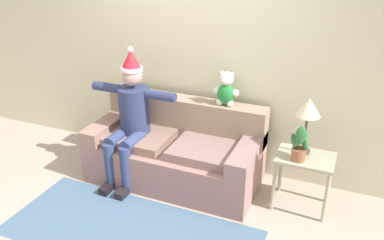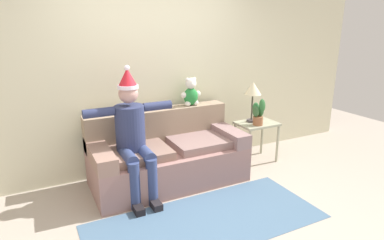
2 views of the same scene
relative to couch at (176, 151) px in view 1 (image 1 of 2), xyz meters
name	(u,v)px [view 1 (image 1 of 2)]	position (x,y,z in m)	size (l,w,h in m)	color
ground_plane	(131,230)	(0.00, -1.03, -0.34)	(10.00, 10.00, 0.00)	#AC9F91
back_wall	(194,53)	(0.00, 0.52, 1.01)	(7.00, 0.10, 2.70)	beige
couch	(176,151)	(0.00, 0.00, 0.00)	(1.90, 0.90, 0.89)	#99706A
person_seated	(130,116)	(-0.48, -0.17, 0.43)	(1.02, 0.77, 1.52)	navy
teddy_bear	(226,90)	(0.48, 0.27, 0.71)	(0.29, 0.17, 0.38)	#237D36
side_table	(304,165)	(1.41, 0.00, 0.14)	(0.56, 0.42, 0.58)	#A3A78E
table_lamp	(308,110)	(1.37, 0.09, 0.70)	(0.24, 0.24, 0.58)	#423D42
potted_plant	(300,144)	(1.35, -0.09, 0.41)	(0.21, 0.23, 0.40)	#955B39
area_rug	(130,232)	(0.00, -1.05, -0.34)	(2.42, 1.04, 0.01)	#486886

